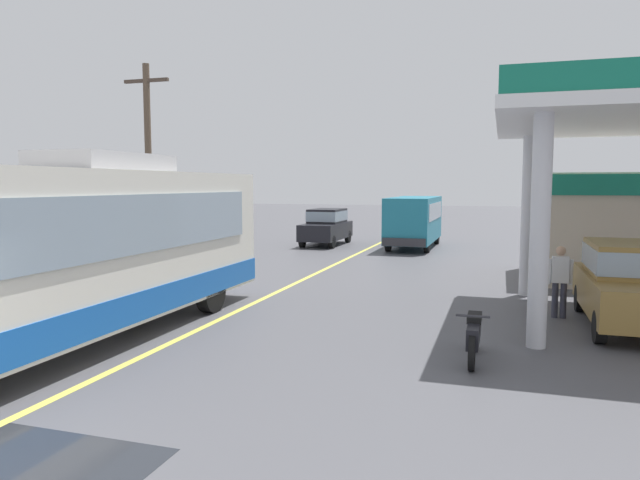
# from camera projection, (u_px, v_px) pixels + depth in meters

# --- Properties ---
(ground) EXTENTS (120.00, 120.00, 0.00)m
(ground) POSITION_uv_depth(u_px,v_px,m) (356.00, 255.00, 25.32)
(ground) COLOR #4C4C51
(lane_divider_stripe) EXTENTS (0.16, 50.00, 0.01)m
(lane_divider_stripe) POSITION_uv_depth(u_px,v_px,m) (322.00, 271.00, 20.57)
(lane_divider_stripe) COLOR #D8CC4C
(lane_divider_stripe) RESTS_ON ground
(coach_bus_main) EXTENTS (2.60, 11.04, 3.69)m
(coach_bus_main) POSITION_uv_depth(u_px,v_px,m) (73.00, 256.00, 10.91)
(coach_bus_main) COLOR silver
(coach_bus_main) RESTS_ON ground
(car_at_pump) EXTENTS (1.70, 4.20, 1.82)m
(car_at_pump) POSITION_uv_depth(u_px,v_px,m) (628.00, 280.00, 12.35)
(car_at_pump) COLOR olive
(car_at_pump) RESTS_ON ground
(minibus_opposing_lane) EXTENTS (2.04, 6.13, 2.44)m
(minibus_opposing_lane) POSITION_uv_depth(u_px,v_px,m) (414.00, 217.00, 28.00)
(minibus_opposing_lane) COLOR teal
(minibus_opposing_lane) RESTS_ON ground
(motorcycle_parked_forecourt) EXTENTS (0.55, 1.80, 0.92)m
(motorcycle_parked_forecourt) POSITION_uv_depth(u_px,v_px,m) (474.00, 335.00, 10.09)
(motorcycle_parked_forecourt) COLOR black
(motorcycle_parked_forecourt) RESTS_ON ground
(pedestrian_near_pump) EXTENTS (0.55, 0.22, 1.66)m
(pedestrian_near_pump) POSITION_uv_depth(u_px,v_px,m) (560.00, 278.00, 13.23)
(pedestrian_near_pump) COLOR #33333F
(pedestrian_near_pump) RESTS_ON ground
(car_trailing_behind_bus) EXTENTS (1.70, 4.20, 1.82)m
(car_trailing_behind_bus) POSITION_uv_depth(u_px,v_px,m) (327.00, 225.00, 29.32)
(car_trailing_behind_bus) COLOR black
(car_trailing_behind_bus) RESTS_ON ground
(utility_pole_roadside) EXTENTS (1.80, 0.24, 7.39)m
(utility_pole_roadside) POSITION_uv_depth(u_px,v_px,m) (149.00, 162.00, 21.15)
(utility_pole_roadside) COLOR brown
(utility_pole_roadside) RESTS_ON ground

